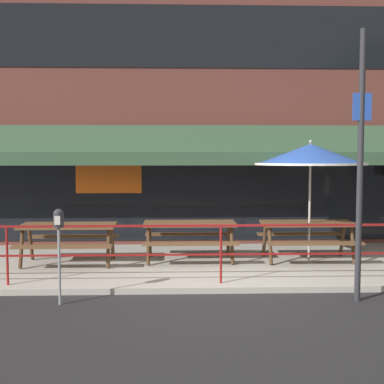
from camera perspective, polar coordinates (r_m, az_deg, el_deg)
name	(u,v)px	position (r m, az deg, el deg)	size (l,w,h in m)	color
ground_plane	(222,294)	(8.62, 3.26, -10.80)	(120.00, 120.00, 0.00)	#232326
patio_deck	(213,264)	(10.55, 2.26, -7.71)	(15.00, 4.00, 0.10)	#ADA89E
restaurant_building	(206,100)	(12.59, 1.54, 9.78)	(15.00, 1.60, 6.93)	brown
patio_railing	(221,241)	(8.74, 3.10, -5.22)	(13.84, 0.04, 0.97)	maroon
picnic_table_left	(68,233)	(10.49, -13.07, -4.24)	(1.80, 1.42, 0.76)	brown
picnic_table_centre	(190,230)	(10.52, -0.25, -4.10)	(1.80, 1.42, 0.76)	brown
picnic_table_right	(308,230)	(10.80, 12.24, -3.98)	(1.80, 1.42, 0.76)	brown
patio_umbrella_right	(310,155)	(10.58, 12.52, 3.85)	(2.14, 2.14, 2.38)	#B7B2A8
parking_meter_near	(59,227)	(8.03, -14.04, -3.68)	(0.15, 0.16, 1.42)	gray
street_sign_pole	(360,163)	(8.32, 17.51, 2.93)	(0.28, 0.09, 4.04)	#2D2D33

